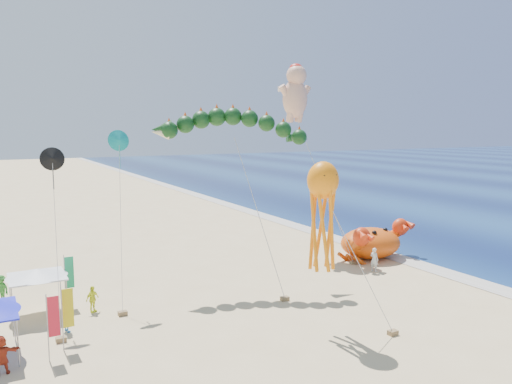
# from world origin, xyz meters

# --- Properties ---
(ground) EXTENTS (320.00, 320.00, 0.00)m
(ground) POSITION_xyz_m (0.00, 0.00, 0.00)
(ground) COLOR #D1B784
(ground) RESTS_ON ground
(foam_strip) EXTENTS (320.00, 320.00, 0.00)m
(foam_strip) POSITION_xyz_m (12.00, 0.00, 0.01)
(foam_strip) COLOR silver
(foam_strip) RESTS_ON ground
(crab_inflatable) EXTENTS (7.03, 5.44, 3.08)m
(crab_inflatable) POSITION_xyz_m (10.09, 4.36, 1.36)
(crab_inflatable) COLOR #D64B0B
(crab_inflatable) RESTS_ON ground
(dragon_kite) EXTENTS (10.64, 7.77, 11.65)m
(dragon_kite) POSITION_xyz_m (-2.61, 4.25, 10.49)
(dragon_kite) COLOR black
(dragon_kite) RESTS_ON ground
(cherub_kite) EXTENTS (2.63, 7.78, 16.08)m
(cherub_kite) POSITION_xyz_m (6.34, 10.20, 13.74)
(cherub_kite) COLOR #E6A88C
(cherub_kite) RESTS_ON ground
(octopus_kite) EXTENTS (3.91, 3.40, 8.96)m
(octopus_kite) POSITION_xyz_m (-2.19, -5.59, 6.55)
(octopus_kite) COLOR orange
(octopus_kite) RESTS_ON ground
(canopy_white) EXTENTS (3.31, 3.31, 2.71)m
(canopy_white) POSITION_xyz_m (-15.22, 3.85, 2.44)
(canopy_white) COLOR gray
(canopy_white) RESTS_ON ground
(feather_flags) EXTENTS (6.16, 7.10, 3.20)m
(feather_flags) POSITION_xyz_m (-15.51, 0.75, 2.01)
(feather_flags) COLOR gray
(feather_flags) RESTS_ON ground
(beachgoers) EXTENTS (26.71, 11.21, 1.79)m
(beachgoers) POSITION_xyz_m (-14.11, 2.22, 0.86)
(beachgoers) COLOR #EDF52B
(beachgoers) RESTS_ON ground
(small_kites) EXTENTS (10.96, 4.70, 10.58)m
(small_kites) POSITION_xyz_m (-14.64, 3.59, 7.94)
(small_kites) COLOR #0C8686
(small_kites) RESTS_ON ground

